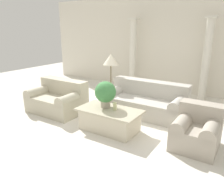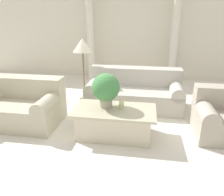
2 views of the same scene
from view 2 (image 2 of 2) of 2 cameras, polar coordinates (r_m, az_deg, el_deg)
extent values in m
plane|color=silver|center=(4.21, -0.11, -6.32)|extent=(16.00, 16.00, 0.00)
cube|color=silver|center=(7.05, 4.43, 18.27)|extent=(10.00, 0.06, 3.20)
cube|color=#B7B2A8|center=(4.82, 5.71, 0.03)|extent=(2.03, 0.95, 0.43)
cube|color=#B7B2A8|center=(4.99, 6.12, 5.72)|extent=(2.03, 0.33, 0.40)
cylinder|color=#B7B2A8|center=(4.86, -4.56, 3.36)|extent=(0.28, 0.95, 0.28)
cylinder|color=#B7B2A8|center=(4.78, 16.38, 2.22)|extent=(0.28, 0.95, 0.28)
cube|color=#BFB79F|center=(4.44, -22.57, -3.50)|extent=(1.44, 0.95, 0.43)
cube|color=#BFB79F|center=(4.54, -21.35, 2.83)|extent=(1.44, 0.33, 0.40)
cylinder|color=#BFB79F|center=(4.07, -16.06, -1.00)|extent=(0.28, 0.95, 0.28)
cube|color=beige|center=(3.70, 0.58, -6.62)|extent=(1.19, 0.65, 0.44)
cube|color=#BCB398|center=(3.59, 0.60, -3.25)|extent=(1.36, 0.74, 0.04)
cylinder|color=#B2A893|center=(3.65, -1.60, -1.23)|extent=(0.21, 0.21, 0.15)
sphere|color=#428447|center=(3.56, -1.64, 2.79)|extent=(0.46, 0.46, 0.46)
cylinder|color=beige|center=(3.58, 2.52, -1.63)|extent=(0.08, 0.08, 0.16)
cylinder|color=brown|center=(5.30, -7.05, -0.36)|extent=(0.26, 0.26, 0.03)
cylinder|color=brown|center=(5.12, -7.34, 5.65)|extent=(0.04, 0.04, 1.12)
cone|color=beige|center=(4.98, -7.72, 13.54)|extent=(0.43, 0.43, 0.30)
cylinder|color=silver|center=(6.85, -5.56, 14.80)|extent=(0.23, 0.23, 2.40)
cylinder|color=silver|center=(6.67, 15.91, 13.96)|extent=(0.23, 0.23, 2.40)
cube|color=#ADA393|center=(4.10, 26.16, -6.18)|extent=(0.78, 0.86, 0.42)
cube|color=#ADA393|center=(4.20, 26.00, 0.39)|extent=(0.78, 0.30, 0.37)
cylinder|color=#ADA393|center=(3.94, 23.20, -3.10)|extent=(0.28, 0.86, 0.28)
camera|label=1|loc=(1.97, 110.79, -2.02)|focal=35.00mm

